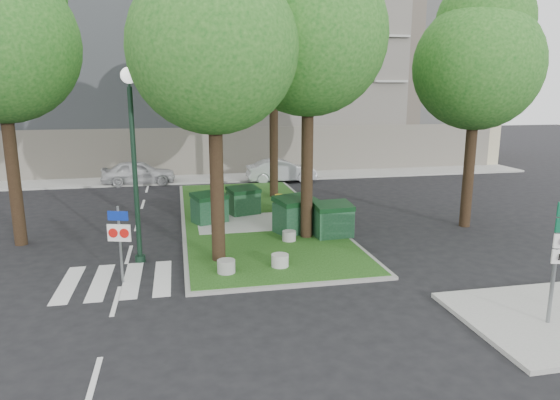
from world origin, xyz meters
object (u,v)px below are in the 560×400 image
object	(u,v)px
tree_street_right	(480,54)
litter_bin	(279,202)
tree_median_far	(275,34)
bollard_mid	(280,260)
tree_median_near_right	(311,20)
street_lamp	(133,143)
tree_median_near_left	(215,31)
dumpster_c	(295,215)
bollard_right	(289,236)
traffic_sign_pole	(120,234)
tree_median_mid	(216,57)
dumpster_a	(210,208)
car_white	(139,172)
tree_street_left	(0,28)
dumpster_d	(333,220)
bollard_left	(226,266)
car_silver	(281,171)
dumpster_b	(244,201)

from	to	relation	value
tree_street_right	litter_bin	xyz separation A→B (m)	(-7.22, 3.96, -6.51)
tree_median_far	bollard_mid	world-z (taller)	tree_median_far
tree_median_near_right	street_lamp	xyz separation A→B (m)	(-6.15, -1.42, -4.04)
tree_median_near_left	dumpster_c	distance (m)	7.69
tree_median_far	bollard_mid	xyz separation A→B (m)	(-1.95, -10.61, -8.00)
bollard_right	traffic_sign_pole	distance (m)	6.42
tree_median_near_left	bollard_right	world-z (taller)	tree_median_near_left
bollard_mid	bollard_right	bearing A→B (deg)	71.35
tree_median_mid	bollard_mid	distance (m)	10.19
tree_median_far	street_lamp	distance (m)	11.78
dumpster_a	car_white	world-z (taller)	car_white
tree_street_left	tree_street_right	xyz separation A→B (m)	(17.50, -1.00, -0.67)
tree_median_near_left	tree_street_left	world-z (taller)	tree_street_left
tree_median_mid	bollard_right	world-z (taller)	tree_median_mid
bollard_right	dumpster_c	bearing A→B (deg)	65.75
dumpster_d	dumpster_c	bearing A→B (deg)	141.26
tree_street_right	bollard_left	distance (m)	12.99
tree_median_mid	street_lamp	distance (m)	7.35
dumpster_d	car_silver	xyz separation A→B (m)	(0.59, 12.39, -0.06)
tree_median_near_left	tree_median_mid	xyz separation A→B (m)	(0.50, 6.50, -0.34)
tree_street_left	car_silver	world-z (taller)	tree_street_left
tree_street_right	car_silver	size ratio (longest dim) A/B	2.35
tree_street_left	tree_street_right	bearing A→B (deg)	-3.27
tree_median_near_left	bollard_right	xyz separation A→B (m)	(2.65, 1.54, -7.02)
tree_median_near_right	tree_median_far	distance (m)	7.51
bollard_left	bollard_mid	distance (m)	1.73
car_silver	street_lamp	bearing A→B (deg)	150.03
traffic_sign_pole	tree_street_right	bearing A→B (deg)	32.45
tree_median_near_left	tree_median_far	size ratio (longest dim) A/B	0.88
bollard_right	car_white	xyz separation A→B (m)	(-6.28, 13.53, 0.43)
tree_median_far	tree_street_left	world-z (taller)	tree_median_far
bollard_left	car_white	world-z (taller)	car_white
tree_street_right	traffic_sign_pole	size ratio (longest dim) A/B	4.33
dumpster_c	car_silver	xyz separation A→B (m)	(1.86, 11.52, -0.11)
car_white	car_silver	bearing A→B (deg)	-97.01
bollard_left	tree_median_near_left	bearing A→B (deg)	91.35
dumpster_b	dumpster_c	size ratio (longest dim) A/B	0.85
tree_median_near_left	street_lamp	world-z (taller)	tree_median_near_left
dumpster_a	car_white	bearing A→B (deg)	85.56
car_silver	litter_bin	bearing A→B (deg)	166.81
tree_median_far	car_white	size ratio (longest dim) A/B	2.77
tree_median_near_left	dumpster_b	world-z (taller)	tree_median_near_left
tree_street_left	traffic_sign_pole	distance (m)	8.70
tree_median_near_right	tree_street_right	world-z (taller)	tree_median_near_right
tree_street_left	bollard_mid	xyz separation A→B (m)	(8.75, -4.61, -7.34)
dumpster_b	car_silver	bearing A→B (deg)	49.23
car_white	dumpster_b	bearing A→B (deg)	-151.42
tree_median_near_left	traffic_sign_pole	xyz separation A→B (m)	(-3.04, -1.20, -5.83)
car_white	bollard_right	bearing A→B (deg)	-156.13
tree_median_far	street_lamp	size ratio (longest dim) A/B	1.90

